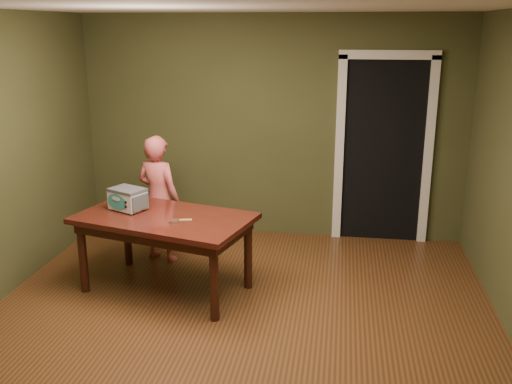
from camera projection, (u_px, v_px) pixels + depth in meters
floor at (232, 336)px, 4.68m from camera, size 5.00×5.00×0.00m
room_shell at (230, 131)px, 4.20m from camera, size 4.52×5.02×2.61m
doorway at (382, 147)px, 6.84m from camera, size 1.10×0.66×2.25m
dining_table at (165, 226)px, 5.34m from camera, size 1.78×1.28×0.75m
toy_oven at (128, 198)px, 5.45m from camera, size 0.40×0.35×0.21m
baking_pan at (174, 221)px, 5.13m from camera, size 0.10×0.10×0.02m
spatula at (182, 220)px, 5.19m from camera, size 0.18×0.07×0.01m
child at (159, 199)px, 6.06m from camera, size 0.58×0.47×1.37m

